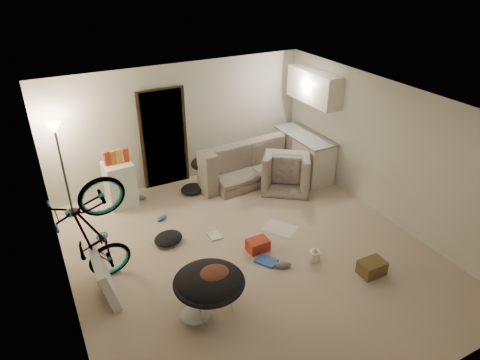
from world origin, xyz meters
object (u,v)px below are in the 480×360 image
armchair (286,172)px  juicer (314,255)px  kitchen_counter (304,155)px  drink_case_b (258,245)px  floor_lamp (59,150)px  mini_fridge (120,184)px  saucer_chair (209,287)px  drink_case_a (372,267)px  tv_box (103,274)px  bicycle (98,257)px  sofa (245,162)px

armchair → juicer: 2.52m
kitchen_counter → juicer: bearing=-121.5°
drink_case_b → juicer: bearing=-44.9°
floor_lamp → mini_fridge: size_ratio=2.05×
saucer_chair → juicer: saucer_chair is taller
mini_fridge → drink_case_a: (2.89, -3.84, -0.33)m
mini_fridge → tv_box: (-0.83, -2.34, -0.11)m
floor_lamp → bicycle: 2.38m
floor_lamp → kitchen_counter: (4.83, -0.65, -0.87)m
sofa → saucer_chair: 4.01m
mini_fridge → kitchen_counter: bearing=-11.1°
juicer → kitchen_counter: bearing=58.5°
saucer_chair → drink_case_b: (1.25, 0.86, -0.31)m
kitchen_counter → sofa: size_ratio=0.65×
armchair → saucer_chair: bearing=76.9°
sofa → juicer: (-0.38, -3.08, -0.24)m
bicycle → juicer: (3.12, -1.04, -0.38)m
kitchen_counter → drink_case_b: 3.03m
kitchen_counter → mini_fridge: size_ratio=1.70×
mini_fridge → drink_case_a: mini_fridge is taller
sofa → saucer_chair: size_ratio=2.38×
floor_lamp → kitchen_counter: size_ratio=1.21×
floor_lamp → juicer: size_ratio=7.18×
floor_lamp → drink_case_a: size_ratio=4.58×
juicer → floor_lamp: bearing=134.5°
kitchen_counter → mini_fridge: 3.94m
mini_fridge → drink_case_a: 4.81m
tv_box → drink_case_a: 4.01m
armchair → bicycle: bicycle is taller
bicycle → tv_box: (0.00, -0.20, -0.16)m
kitchen_counter → tv_box: size_ratio=1.52×
bicycle → juicer: size_ratio=7.37×
sofa → armchair: (0.59, -0.76, -0.03)m
floor_lamp → juicer: 4.75m
kitchen_counter → drink_case_b: size_ratio=4.32×
drink_case_b → mini_fridge: bearing=122.7°
kitchen_counter → floor_lamp: bearing=172.3°
saucer_chair → floor_lamp: bearing=110.5°
floor_lamp → juicer: bearing=-45.5°
bicycle → mini_fridge: size_ratio=2.10×
drink_case_b → bicycle: bearing=171.1°
saucer_chair → tv_box: size_ratio=0.98×
saucer_chair → drink_case_b: size_ratio=2.80×
armchair → tv_box: size_ratio=0.96×
drink_case_a → drink_case_b: bearing=134.7°
saucer_chair → kitchen_counter: bearing=38.7°
floor_lamp → mini_fridge: bearing=-6.1°
saucer_chair → juicer: bearing=6.0°
saucer_chair → drink_case_b: saucer_chair is taller
armchair → drink_case_b: bearing=81.2°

